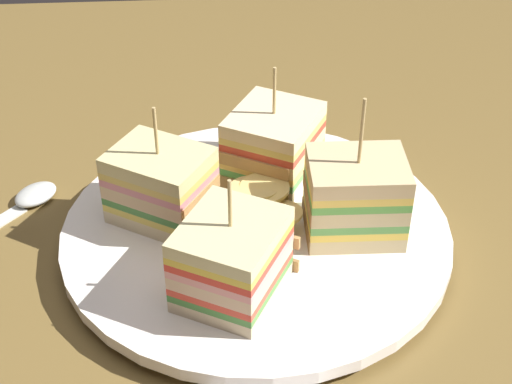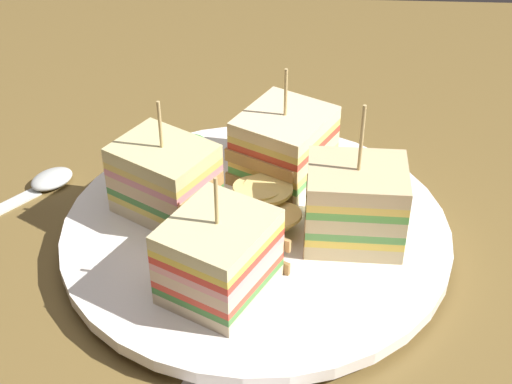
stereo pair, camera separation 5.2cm
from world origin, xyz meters
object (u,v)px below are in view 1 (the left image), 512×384
(plate, at_px, (256,234))
(spoon, at_px, (16,208))
(sandwich_wedge_0, at_px, (273,144))
(sandwich_wedge_1, at_px, (161,186))
(sandwich_wedge_2, at_px, (232,259))
(sandwich_wedge_3, at_px, (355,197))
(chip_pile, at_px, (260,204))

(plate, bearing_deg, spoon, -15.95)
(plate, height_order, spoon, plate)
(sandwich_wedge_0, height_order, sandwich_wedge_1, sandwich_wedge_0)
(sandwich_wedge_2, distance_m, sandwich_wedge_3, 0.10)
(plate, bearing_deg, sandwich_wedge_1, -14.35)
(plate, xyz_separation_m, spoon, (0.18, -0.05, -0.01))
(chip_pile, bearing_deg, sandwich_wedge_0, -104.08)
(chip_pile, bearing_deg, plate, 67.98)
(sandwich_wedge_2, xyz_separation_m, sandwich_wedge_3, (-0.09, -0.06, 0.00))
(sandwich_wedge_3, bearing_deg, sandwich_wedge_2, 34.45)
(sandwich_wedge_3, xyz_separation_m, chip_pile, (0.06, -0.02, -0.02))
(sandwich_wedge_0, xyz_separation_m, sandwich_wedge_3, (-0.05, 0.07, 0.00))
(sandwich_wedge_3, height_order, spoon, sandwich_wedge_3)
(sandwich_wedge_0, height_order, sandwich_wedge_3, sandwich_wedge_3)
(sandwich_wedge_0, bearing_deg, plate, 13.61)
(sandwich_wedge_0, distance_m, sandwich_wedge_1, 0.10)
(sandwich_wedge_1, bearing_deg, spoon, -165.56)
(sandwich_wedge_0, bearing_deg, chip_pile, 14.68)
(chip_pile, bearing_deg, sandwich_wedge_3, 165.05)
(plate, xyz_separation_m, sandwich_wedge_3, (-0.07, 0.01, 0.04))
(plate, distance_m, spoon, 0.19)
(spoon, bearing_deg, sandwich_wedge_1, -66.16)
(sandwich_wedge_0, relative_size, sandwich_wedge_1, 1.01)
(sandwich_wedge_3, distance_m, chip_pile, 0.07)
(plate, relative_size, sandwich_wedge_3, 2.61)
(spoon, bearing_deg, chip_pile, -62.50)
(plate, bearing_deg, sandwich_wedge_0, -105.15)
(plate, relative_size, chip_pile, 3.66)
(plate, height_order, sandwich_wedge_2, sandwich_wedge_2)
(chip_pile, relative_size, spoon, 0.61)
(sandwich_wedge_0, distance_m, spoon, 0.20)
(chip_pile, bearing_deg, sandwich_wedge_2, 72.51)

